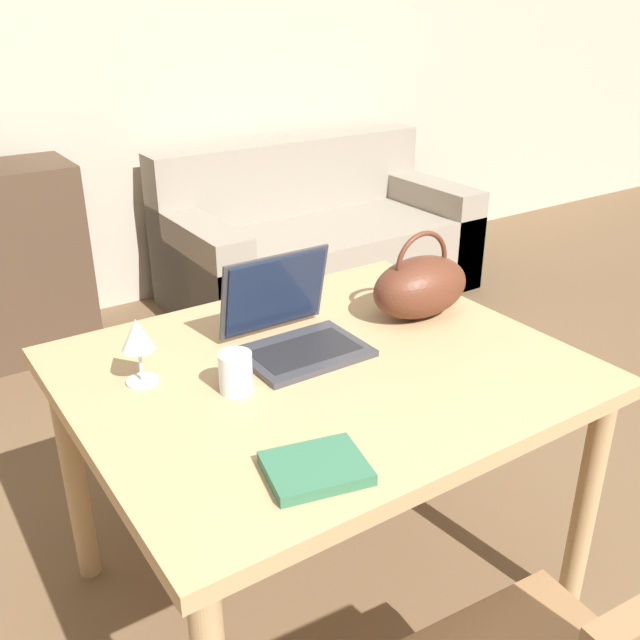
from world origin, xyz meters
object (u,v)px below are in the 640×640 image
couch (317,245)px  laptop (290,324)px  wine_glass (138,338)px  handbag (420,286)px  drinking_glass (236,372)px

couch → laptop: 2.17m
laptop → wine_glass: laptop is taller
laptop → handbag: (0.40, -0.04, 0.03)m
laptop → wine_glass: size_ratio=1.87×
laptop → wine_glass: 0.39m
couch → laptop: laptop is taller
laptop → handbag: size_ratio=1.01×
drinking_glass → laptop: bearing=29.5°
wine_glass → handbag: handbag is taller
couch → wine_glass: 2.40m
couch → drinking_glass: 2.40m
couch → drinking_glass: drinking_glass is taller
couch → handbag: handbag is taller
handbag → wine_glass: bearing=175.1°
couch → laptop: bearing=-125.4°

